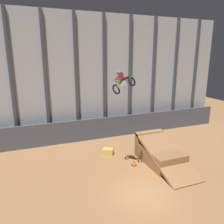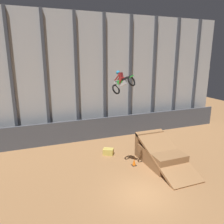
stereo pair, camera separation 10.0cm
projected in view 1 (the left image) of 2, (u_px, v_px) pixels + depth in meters
name	position (u px, v px, depth m)	size (l,w,h in m)	color
ground_plane	(143.00, 195.00, 13.94)	(60.00, 60.00, 0.00)	#996B42
arena_back_wall	(90.00, 77.00, 22.95)	(32.00, 0.40, 12.91)	#ADB2B7
lower_barrier	(95.00, 129.00, 23.08)	(31.36, 0.20, 2.29)	#474C56
dirt_ramp	(159.00, 153.00, 18.16)	(2.64, 5.80, 2.28)	olive
rider_bike_solo	(123.00, 82.00, 14.57)	(1.49, 1.81, 1.67)	black
traffic_cone_near_ramp	(134.00, 162.00, 17.66)	(0.36, 0.36, 0.58)	black
hay_bale_trackside	(108.00, 152.00, 19.61)	(1.08, 0.99, 0.57)	#CCB751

